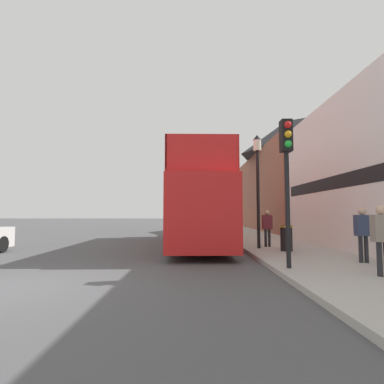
{
  "coord_description": "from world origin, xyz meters",
  "views": [
    {
      "loc": [
        3.71,
        -6.36,
        1.54
      ],
      "look_at": [
        3.79,
        7.17,
        2.52
      ],
      "focal_mm": 28.0,
      "sensor_mm": 36.0,
      "label": 1
    }
  ],
  "objects_px": {
    "pedestrian_third": "(267,225)",
    "pedestrian_second": "(363,229)",
    "parked_car_ahead_of_bus": "(204,224)",
    "pedestrian_nearest": "(382,233)",
    "lamp_post_second": "(230,181)",
    "traffic_signal": "(287,159)",
    "tour_bus": "(196,208)",
    "litter_bin": "(286,237)",
    "lamp_post_nearest": "(258,169)"
  },
  "relations": [
    {
      "from": "pedestrian_second",
      "to": "pedestrian_third",
      "type": "height_order",
      "value": "pedestrian_second"
    },
    {
      "from": "parked_car_ahead_of_bus",
      "to": "pedestrian_nearest",
      "type": "height_order",
      "value": "pedestrian_nearest"
    },
    {
      "from": "tour_bus",
      "to": "lamp_post_second",
      "type": "distance_m",
      "value": 5.28
    },
    {
      "from": "pedestrian_second",
      "to": "lamp_post_second",
      "type": "relative_size",
      "value": 0.3
    },
    {
      "from": "traffic_signal",
      "to": "lamp_post_second",
      "type": "distance_m",
      "value": 11.63
    },
    {
      "from": "pedestrian_nearest",
      "to": "pedestrian_third",
      "type": "bearing_deg",
      "value": 99.87
    },
    {
      "from": "pedestrian_third",
      "to": "lamp_post_second",
      "type": "height_order",
      "value": "lamp_post_second"
    },
    {
      "from": "tour_bus",
      "to": "parked_car_ahead_of_bus",
      "type": "height_order",
      "value": "tour_bus"
    },
    {
      "from": "tour_bus",
      "to": "pedestrian_third",
      "type": "bearing_deg",
      "value": -37.65
    },
    {
      "from": "lamp_post_second",
      "to": "litter_bin",
      "type": "distance_m",
      "value": 8.67
    },
    {
      "from": "tour_bus",
      "to": "pedestrian_second",
      "type": "relative_size",
      "value": 7.29
    },
    {
      "from": "lamp_post_second",
      "to": "tour_bus",
      "type": "bearing_deg",
      "value": -117.68
    },
    {
      "from": "pedestrian_nearest",
      "to": "traffic_signal",
      "type": "distance_m",
      "value": 2.79
    },
    {
      "from": "pedestrian_third",
      "to": "traffic_signal",
      "type": "relative_size",
      "value": 0.4
    },
    {
      "from": "traffic_signal",
      "to": "litter_bin",
      "type": "bearing_deg",
      "value": 73.14
    },
    {
      "from": "parked_car_ahead_of_bus",
      "to": "pedestrian_third",
      "type": "bearing_deg",
      "value": -81.46
    },
    {
      "from": "pedestrian_second",
      "to": "litter_bin",
      "type": "xyz_separation_m",
      "value": [
        -1.35,
        2.69,
        -0.44
      ]
    },
    {
      "from": "pedestrian_nearest",
      "to": "pedestrian_third",
      "type": "distance_m",
      "value": 6.11
    },
    {
      "from": "parked_car_ahead_of_bus",
      "to": "traffic_signal",
      "type": "bearing_deg",
      "value": -87.97
    },
    {
      "from": "pedestrian_second",
      "to": "pedestrian_third",
      "type": "distance_m",
      "value": 4.47
    },
    {
      "from": "tour_bus",
      "to": "litter_bin",
      "type": "xyz_separation_m",
      "value": [
        3.32,
        -3.68,
        -1.2
      ]
    },
    {
      "from": "tour_bus",
      "to": "parked_car_ahead_of_bus",
      "type": "distance_m",
      "value": 8.29
    },
    {
      "from": "pedestrian_third",
      "to": "traffic_signal",
      "type": "bearing_deg",
      "value": -98.36
    },
    {
      "from": "pedestrian_nearest",
      "to": "litter_bin",
      "type": "xyz_separation_m",
      "value": [
        -0.71,
        4.57,
        -0.45
      ]
    },
    {
      "from": "lamp_post_second",
      "to": "pedestrian_nearest",
      "type": "bearing_deg",
      "value": -82.22
    },
    {
      "from": "lamp_post_nearest",
      "to": "pedestrian_nearest",
      "type": "bearing_deg",
      "value": -74.35
    },
    {
      "from": "parked_car_ahead_of_bus",
      "to": "pedestrian_nearest",
      "type": "bearing_deg",
      "value": -82.22
    },
    {
      "from": "pedestrian_nearest",
      "to": "lamp_post_nearest",
      "type": "relative_size",
      "value": 0.34
    },
    {
      "from": "parked_car_ahead_of_bus",
      "to": "lamp_post_second",
      "type": "xyz_separation_m",
      "value": [
        1.52,
        -3.79,
        2.96
      ]
    },
    {
      "from": "pedestrian_third",
      "to": "traffic_signal",
      "type": "height_order",
      "value": "traffic_signal"
    },
    {
      "from": "pedestrian_nearest",
      "to": "lamp_post_second",
      "type": "relative_size",
      "value": 0.3
    },
    {
      "from": "tour_bus",
      "to": "parked_car_ahead_of_bus",
      "type": "bearing_deg",
      "value": 83.66
    },
    {
      "from": "traffic_signal",
      "to": "lamp_post_nearest",
      "type": "bearing_deg",
      "value": 86.9
    },
    {
      "from": "traffic_signal",
      "to": "litter_bin",
      "type": "relative_size",
      "value": 4.07
    },
    {
      "from": "pedestrian_nearest",
      "to": "pedestrian_third",
      "type": "xyz_separation_m",
      "value": [
        -1.05,
        6.02,
        -0.02
      ]
    },
    {
      "from": "pedestrian_second",
      "to": "traffic_signal",
      "type": "bearing_deg",
      "value": -160.49
    },
    {
      "from": "litter_bin",
      "to": "tour_bus",
      "type": "bearing_deg",
      "value": 132.09
    },
    {
      "from": "pedestrian_nearest",
      "to": "litter_bin",
      "type": "relative_size",
      "value": 1.66
    },
    {
      "from": "tour_bus",
      "to": "pedestrian_third",
      "type": "distance_m",
      "value": 3.8
    },
    {
      "from": "tour_bus",
      "to": "lamp_post_nearest",
      "type": "distance_m",
      "value": 4.01
    },
    {
      "from": "pedestrian_nearest",
      "to": "traffic_signal",
      "type": "relative_size",
      "value": 0.41
    },
    {
      "from": "pedestrian_third",
      "to": "pedestrian_second",
      "type": "bearing_deg",
      "value": -67.73
    },
    {
      "from": "lamp_post_nearest",
      "to": "litter_bin",
      "type": "height_order",
      "value": "lamp_post_nearest"
    },
    {
      "from": "tour_bus",
      "to": "pedestrian_nearest",
      "type": "relative_size",
      "value": 7.22
    },
    {
      "from": "tour_bus",
      "to": "pedestrian_third",
      "type": "xyz_separation_m",
      "value": [
        2.98,
        -2.22,
        -0.77
      ]
    },
    {
      "from": "pedestrian_third",
      "to": "lamp_post_nearest",
      "type": "distance_m",
      "value": 2.41
    },
    {
      "from": "pedestrian_nearest",
      "to": "pedestrian_third",
      "type": "height_order",
      "value": "pedestrian_nearest"
    },
    {
      "from": "parked_car_ahead_of_bus",
      "to": "pedestrian_nearest",
      "type": "relative_size",
      "value": 2.56
    },
    {
      "from": "parked_car_ahead_of_bus",
      "to": "pedestrian_second",
      "type": "distance_m",
      "value": 15.05
    },
    {
      "from": "pedestrian_second",
      "to": "traffic_signal",
      "type": "relative_size",
      "value": 0.4
    }
  ]
}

